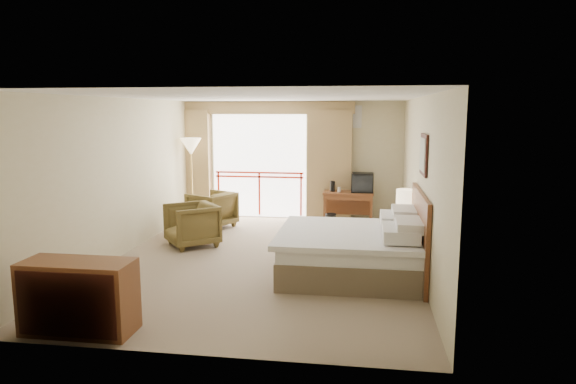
% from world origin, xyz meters
% --- Properties ---
extents(floor, '(7.00, 7.00, 0.00)m').
position_xyz_m(floor, '(0.00, 0.00, 0.00)').
color(floor, '#83725C').
rests_on(floor, ground).
extents(ceiling, '(7.00, 7.00, 0.00)m').
position_xyz_m(ceiling, '(0.00, 0.00, 2.70)').
color(ceiling, white).
rests_on(ceiling, wall_back).
extents(wall_back, '(5.00, 0.00, 5.00)m').
position_xyz_m(wall_back, '(0.00, 3.50, 1.35)').
color(wall_back, beige).
rests_on(wall_back, ground).
extents(wall_front, '(5.00, 0.00, 5.00)m').
position_xyz_m(wall_front, '(0.00, -3.50, 1.35)').
color(wall_front, beige).
rests_on(wall_front, ground).
extents(wall_left, '(0.00, 7.00, 7.00)m').
position_xyz_m(wall_left, '(-2.50, 0.00, 1.35)').
color(wall_left, beige).
rests_on(wall_left, ground).
extents(wall_right, '(0.00, 7.00, 7.00)m').
position_xyz_m(wall_right, '(2.50, 0.00, 1.35)').
color(wall_right, beige).
rests_on(wall_right, ground).
extents(balcony_door, '(2.40, 0.00, 2.40)m').
position_xyz_m(balcony_door, '(-0.80, 3.48, 1.20)').
color(balcony_door, white).
rests_on(balcony_door, wall_back).
extents(balcony_railing, '(2.09, 0.03, 1.02)m').
position_xyz_m(balcony_railing, '(-0.80, 3.46, 0.81)').
color(balcony_railing, red).
rests_on(balcony_railing, wall_back).
extents(curtain_left, '(1.00, 0.26, 2.50)m').
position_xyz_m(curtain_left, '(-2.45, 3.35, 1.25)').
color(curtain_left, olive).
rests_on(curtain_left, wall_back).
extents(curtain_right, '(1.00, 0.26, 2.50)m').
position_xyz_m(curtain_right, '(0.85, 3.35, 1.25)').
color(curtain_right, olive).
rests_on(curtain_right, wall_back).
extents(valance, '(4.40, 0.22, 0.28)m').
position_xyz_m(valance, '(-0.80, 3.38, 2.55)').
color(valance, olive).
rests_on(valance, wall_back).
extents(hvac_vent, '(0.50, 0.04, 0.50)m').
position_xyz_m(hvac_vent, '(1.30, 3.47, 2.35)').
color(hvac_vent, silver).
rests_on(hvac_vent, wall_back).
extents(bed, '(2.13, 2.06, 0.97)m').
position_xyz_m(bed, '(1.50, -0.60, 0.38)').
color(bed, brown).
rests_on(bed, floor).
extents(headboard, '(0.06, 2.10, 1.30)m').
position_xyz_m(headboard, '(2.46, -0.60, 0.65)').
color(headboard, '#592D19').
rests_on(headboard, wall_right).
extents(framed_art, '(0.04, 0.72, 0.60)m').
position_xyz_m(framed_art, '(2.47, -0.60, 1.85)').
color(framed_art, black).
rests_on(framed_art, wall_right).
extents(nightstand, '(0.40, 0.47, 0.56)m').
position_xyz_m(nightstand, '(2.34, 0.57, 0.28)').
color(nightstand, '#592D19').
rests_on(nightstand, floor).
extents(table_lamp, '(0.32, 0.32, 0.57)m').
position_xyz_m(table_lamp, '(2.34, 0.62, 1.00)').
color(table_lamp, tan).
rests_on(table_lamp, nightstand).
extents(phone, '(0.21, 0.18, 0.08)m').
position_xyz_m(phone, '(2.29, 0.42, 0.60)').
color(phone, black).
rests_on(phone, nightstand).
extents(desk, '(1.10, 0.53, 0.72)m').
position_xyz_m(desk, '(1.30, 3.04, 0.56)').
color(desk, '#592D19').
rests_on(desk, floor).
extents(tv, '(0.47, 0.38, 0.43)m').
position_xyz_m(tv, '(1.60, 2.99, 0.93)').
color(tv, black).
rests_on(tv, desk).
extents(coffee_maker, '(0.14, 0.14, 0.23)m').
position_xyz_m(coffee_maker, '(0.95, 2.99, 0.83)').
color(coffee_maker, black).
rests_on(coffee_maker, desk).
extents(cup, '(0.09, 0.09, 0.11)m').
position_xyz_m(cup, '(1.10, 2.94, 0.77)').
color(cup, white).
rests_on(cup, desk).
extents(wastebasket, '(0.26, 0.26, 0.29)m').
position_xyz_m(wastebasket, '(0.94, 2.62, 0.14)').
color(wastebasket, black).
rests_on(wastebasket, floor).
extents(armchair_far, '(1.13, 1.12, 0.77)m').
position_xyz_m(armchair_far, '(-1.59, 2.22, 0.00)').
color(armchair_far, '#4B3D1B').
rests_on(armchair_far, floor).
extents(armchair_near, '(1.20, 1.20, 0.79)m').
position_xyz_m(armchair_near, '(-1.51, 0.67, 0.00)').
color(armchair_near, '#4B3D1B').
rests_on(armchair_near, floor).
extents(side_table, '(0.49, 0.49, 0.53)m').
position_xyz_m(side_table, '(-1.86, 1.24, 0.36)').
color(side_table, black).
rests_on(side_table, floor).
extents(book, '(0.25, 0.28, 0.02)m').
position_xyz_m(book, '(-1.86, 1.24, 0.54)').
color(book, white).
rests_on(book, side_table).
extents(floor_lamp, '(0.48, 0.48, 1.88)m').
position_xyz_m(floor_lamp, '(-2.23, 2.84, 1.62)').
color(floor_lamp, tan).
rests_on(floor_lamp, floor).
extents(dresser, '(1.24, 0.53, 0.83)m').
position_xyz_m(dresser, '(-1.52, -3.15, 0.41)').
color(dresser, '#592D19').
rests_on(dresser, floor).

